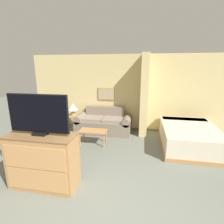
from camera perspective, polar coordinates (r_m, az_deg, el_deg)
wall_back at (r=6.13m, az=6.09°, el=6.08°), size 7.08×0.16×2.60m
wall_partition_pillar at (r=5.71m, az=10.51°, el=5.37°), size 0.24×0.68×2.60m
couch at (r=6.01m, az=-2.75°, el=-3.60°), size 1.87×0.84×0.83m
coffee_table at (r=5.08m, az=-6.19°, el=-6.54°), size 0.78×0.41×0.42m
side_table at (r=6.28m, az=-12.49°, el=-1.80°), size 0.47×0.47×0.54m
table_lamp at (r=6.18m, az=-12.68°, el=1.53°), size 0.35×0.35×0.42m
tv_dresser at (r=3.55m, az=-21.53°, el=-14.63°), size 1.25×0.52×1.03m
tv at (r=3.23m, az=-22.96°, el=-0.79°), size 1.10×0.16×0.72m
bed at (r=5.42m, az=23.83°, el=-7.22°), size 1.50×2.07×0.57m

